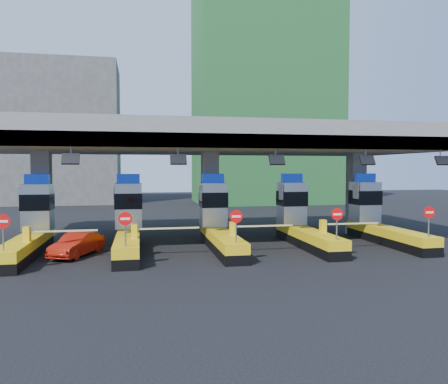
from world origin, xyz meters
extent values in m
plane|color=black|center=(0.00, 0.00, 0.00)|extent=(120.00, 120.00, 0.00)
cube|color=slate|center=(0.00, 3.00, 6.25)|extent=(28.00, 12.00, 1.50)
cube|color=#4C4C49|center=(0.00, -2.70, 5.85)|extent=(28.00, 0.60, 0.70)
cube|color=slate|center=(-10.00, 3.00, 2.75)|extent=(1.00, 1.00, 5.50)
cube|color=slate|center=(0.00, 3.00, 2.75)|extent=(1.00, 1.00, 5.50)
cube|color=slate|center=(10.00, 3.00, 2.75)|extent=(1.00, 1.00, 5.50)
cylinder|color=slate|center=(-7.50, -2.70, 5.25)|extent=(0.06, 0.06, 0.50)
cube|color=black|center=(-7.50, -2.90, 4.90)|extent=(0.80, 0.38, 0.54)
cylinder|color=slate|center=(-2.50, -2.70, 5.25)|extent=(0.06, 0.06, 0.50)
cube|color=black|center=(-2.50, -2.90, 4.90)|extent=(0.80, 0.38, 0.54)
cylinder|color=slate|center=(2.50, -2.70, 5.25)|extent=(0.06, 0.06, 0.50)
cube|color=black|center=(2.50, -2.90, 4.90)|extent=(0.80, 0.38, 0.54)
cylinder|color=slate|center=(7.50, -2.70, 5.25)|extent=(0.06, 0.06, 0.50)
cube|color=black|center=(7.50, -2.90, 4.90)|extent=(0.80, 0.38, 0.54)
cylinder|color=slate|center=(12.00, -2.70, 5.25)|extent=(0.06, 0.06, 0.50)
cube|color=black|center=(12.00, -2.90, 4.90)|extent=(0.80, 0.38, 0.54)
cube|color=black|center=(-10.00, -1.00, 0.25)|extent=(1.20, 8.00, 0.50)
cube|color=#E5B70C|center=(-10.00, -1.00, 0.75)|extent=(1.20, 8.00, 0.50)
cube|color=#9EA3A8|center=(-10.00, 1.80, 2.30)|extent=(1.50, 1.50, 2.60)
cube|color=black|center=(-10.00, 1.78, 2.60)|extent=(1.56, 1.56, 0.90)
cube|color=#0C2DBF|center=(-10.00, 1.80, 3.88)|extent=(1.30, 0.35, 0.55)
cube|color=white|center=(-10.80, 1.50, 3.00)|extent=(0.06, 0.70, 0.90)
cylinder|color=slate|center=(-10.00, -4.60, 1.65)|extent=(0.07, 0.07, 1.30)
cylinder|color=red|center=(-10.00, -4.63, 2.25)|extent=(0.60, 0.04, 0.60)
cube|color=white|center=(-10.00, -4.65, 2.25)|extent=(0.42, 0.02, 0.10)
cube|color=#E5B70C|center=(-9.65, -2.20, 1.35)|extent=(0.30, 0.35, 0.70)
cube|color=white|center=(-8.00, -2.20, 1.45)|extent=(3.20, 0.08, 0.08)
cube|color=black|center=(-5.00, -1.00, 0.25)|extent=(1.20, 8.00, 0.50)
cube|color=#E5B70C|center=(-5.00, -1.00, 0.75)|extent=(1.20, 8.00, 0.50)
cube|color=#9EA3A8|center=(-5.00, 1.80, 2.30)|extent=(1.50, 1.50, 2.60)
cube|color=black|center=(-5.00, 1.78, 2.60)|extent=(1.56, 1.56, 0.90)
cube|color=#0C2DBF|center=(-5.00, 1.80, 3.88)|extent=(1.30, 0.35, 0.55)
cube|color=white|center=(-5.80, 1.50, 3.00)|extent=(0.06, 0.70, 0.90)
cylinder|color=slate|center=(-5.00, -4.60, 1.65)|extent=(0.07, 0.07, 1.30)
cylinder|color=red|center=(-5.00, -4.63, 2.25)|extent=(0.60, 0.04, 0.60)
cube|color=white|center=(-5.00, -4.65, 2.25)|extent=(0.42, 0.02, 0.10)
cube|color=#E5B70C|center=(-4.65, -2.20, 1.35)|extent=(0.30, 0.35, 0.70)
cube|color=white|center=(-3.00, -2.20, 1.45)|extent=(3.20, 0.08, 0.08)
cube|color=black|center=(0.00, -1.00, 0.25)|extent=(1.20, 8.00, 0.50)
cube|color=#E5B70C|center=(0.00, -1.00, 0.75)|extent=(1.20, 8.00, 0.50)
cube|color=#9EA3A8|center=(0.00, 1.80, 2.30)|extent=(1.50, 1.50, 2.60)
cube|color=black|center=(0.00, 1.78, 2.60)|extent=(1.56, 1.56, 0.90)
cube|color=#0C2DBF|center=(0.00, 1.80, 3.88)|extent=(1.30, 0.35, 0.55)
cube|color=white|center=(-0.80, 1.50, 3.00)|extent=(0.06, 0.70, 0.90)
cylinder|color=slate|center=(0.00, -4.60, 1.65)|extent=(0.07, 0.07, 1.30)
cylinder|color=red|center=(0.00, -4.63, 2.25)|extent=(0.60, 0.04, 0.60)
cube|color=white|center=(0.00, -4.65, 2.25)|extent=(0.42, 0.02, 0.10)
cube|color=#E5B70C|center=(0.35, -2.20, 1.35)|extent=(0.30, 0.35, 0.70)
cube|color=white|center=(2.00, -2.20, 1.45)|extent=(3.20, 0.08, 0.08)
cube|color=black|center=(5.00, -1.00, 0.25)|extent=(1.20, 8.00, 0.50)
cube|color=#E5B70C|center=(5.00, -1.00, 0.75)|extent=(1.20, 8.00, 0.50)
cube|color=#9EA3A8|center=(5.00, 1.80, 2.30)|extent=(1.50, 1.50, 2.60)
cube|color=black|center=(5.00, 1.78, 2.60)|extent=(1.56, 1.56, 0.90)
cube|color=#0C2DBF|center=(5.00, 1.80, 3.88)|extent=(1.30, 0.35, 0.55)
cube|color=white|center=(4.20, 1.50, 3.00)|extent=(0.06, 0.70, 0.90)
cylinder|color=slate|center=(5.00, -4.60, 1.65)|extent=(0.07, 0.07, 1.30)
cylinder|color=red|center=(5.00, -4.63, 2.25)|extent=(0.60, 0.04, 0.60)
cube|color=white|center=(5.00, -4.65, 2.25)|extent=(0.42, 0.02, 0.10)
cube|color=#E5B70C|center=(5.35, -2.20, 1.35)|extent=(0.30, 0.35, 0.70)
cube|color=white|center=(7.00, -2.20, 1.45)|extent=(3.20, 0.08, 0.08)
cube|color=black|center=(10.00, -1.00, 0.25)|extent=(1.20, 8.00, 0.50)
cube|color=#E5B70C|center=(10.00, -1.00, 0.75)|extent=(1.20, 8.00, 0.50)
cube|color=#9EA3A8|center=(10.00, 1.80, 2.30)|extent=(1.50, 1.50, 2.60)
cube|color=black|center=(10.00, 1.78, 2.60)|extent=(1.56, 1.56, 0.90)
cube|color=#0C2DBF|center=(10.00, 1.80, 3.88)|extent=(1.30, 0.35, 0.55)
cube|color=white|center=(9.20, 1.50, 3.00)|extent=(0.06, 0.70, 0.90)
cylinder|color=slate|center=(10.00, -4.60, 1.65)|extent=(0.07, 0.07, 1.30)
cylinder|color=red|center=(10.00, -4.63, 2.25)|extent=(0.60, 0.04, 0.60)
cube|color=white|center=(10.00, -4.65, 2.25)|extent=(0.42, 0.02, 0.10)
cube|color=#E5B70C|center=(10.35, -2.20, 1.35)|extent=(0.30, 0.35, 0.70)
cube|color=white|center=(12.00, -2.20, 1.45)|extent=(3.20, 0.08, 0.08)
cube|color=#1E5926|center=(12.00, 32.00, 14.00)|extent=(18.00, 12.00, 28.00)
cube|color=#4C4C49|center=(-14.00, 36.00, 9.00)|extent=(14.00, 10.00, 18.00)
imported|color=#AD1A0D|center=(-7.53, -1.10, 0.59)|extent=(2.56, 3.77, 1.17)
camera|label=1|loc=(-4.38, -24.18, 4.43)|focal=35.00mm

